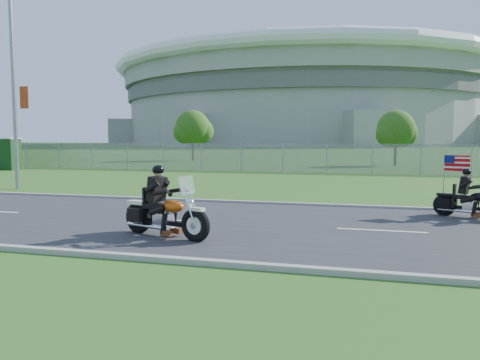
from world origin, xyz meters
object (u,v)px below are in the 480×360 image
(streetlight, at_px, (16,66))
(porta_toilet_a, at_px, (10,154))
(motorcycle_lead, at_px, (164,215))
(motorcycle_follow, at_px, (472,202))

(streetlight, relative_size, porta_toilet_a, 4.35)
(motorcycle_lead, bearing_deg, porta_toilet_a, 156.10)
(porta_toilet_a, bearing_deg, motorcycle_lead, -42.21)
(motorcycle_lead, xyz_separation_m, motorcycle_follow, (7.59, 4.72, -0.04))
(motorcycle_lead, bearing_deg, streetlight, 161.33)
(streetlight, distance_m, motorcycle_lead, 14.66)
(streetlight, relative_size, motorcycle_lead, 3.96)
(motorcycle_lead, height_order, motorcycle_follow, motorcycle_follow)
(streetlight, bearing_deg, motorcycle_follow, -10.82)
(streetlight, xyz_separation_m, motorcycle_follow, (18.58, -3.55, -5.13))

